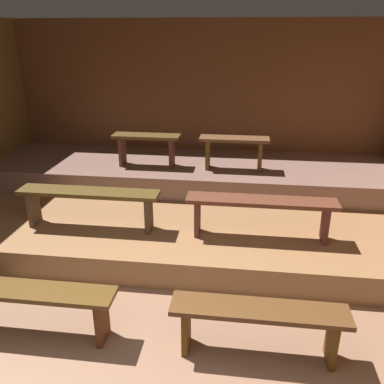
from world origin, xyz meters
name	(u,v)px	position (x,y,z in m)	size (l,w,h in m)	color
ground	(175,254)	(0.00, 2.37, -0.04)	(6.79, 5.54, 0.08)	#8E654D
wall_back	(198,106)	(0.00, 4.77, 1.34)	(6.79, 0.06, 2.67)	brown
platform_lower	(184,212)	(0.00, 3.17, 0.16)	(5.99, 3.15, 0.32)	#976841
platform_middle	(192,172)	(0.00, 3.95, 0.47)	(5.99, 1.58, 0.32)	#876357
bench_floor_left	(35,300)	(-0.94, 0.83, 0.36)	(1.40, 0.28, 0.46)	brown
bench_floor_right	(259,319)	(0.94, 0.83, 0.36)	(1.40, 0.28, 0.46)	brown
bench_lower_left	(89,198)	(-0.98, 2.28, 0.68)	(1.64, 0.28, 0.46)	#543E19
bench_lower_right	(261,207)	(0.98, 2.28, 0.68)	(1.64, 0.28, 0.46)	brown
bench_middle_left	(146,143)	(-0.63, 3.72, 0.97)	(0.97, 0.28, 0.46)	brown
bench_middle_right	(234,146)	(0.63, 3.72, 0.97)	(0.97, 0.28, 0.46)	brown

